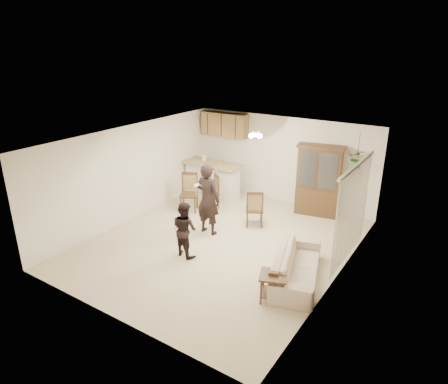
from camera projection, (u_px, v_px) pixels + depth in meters
The scene contains 23 objects.
floor at pixel (220, 243), 9.40m from camera, with size 6.50×6.50×0.00m, color beige.
ceiling at pixel (220, 139), 8.51m from camera, with size 5.50×6.50×0.02m, color white.
wall_back at pixel (283, 160), 11.49m from camera, with size 5.50×0.02×2.50m, color white.
wall_front at pixel (108, 254), 6.41m from camera, with size 5.50×0.02×2.50m, color white.
wall_left at pixel (132, 173), 10.36m from camera, with size 0.02×6.50×2.50m, color white.
wall_right at pixel (341, 222), 7.54m from camera, with size 0.02×6.50×2.50m, color white.
breakfast_bar at pixel (213, 181), 12.01m from camera, with size 1.60×0.55×1.00m, color silver.
bar_top at pixel (212, 164), 11.81m from camera, with size 1.75×0.70×0.08m, color tan.
upper_cabinets at pixel (224, 125), 12.03m from camera, with size 1.50×0.34×0.70m, color olive.
vertical_blinds at pixel (352, 213), 8.32m from camera, with size 0.06×2.30×2.10m, color beige, non-canonical shape.
ceiling_fixture at pixel (256, 134), 9.38m from camera, with size 0.36×0.36×0.20m, color beige, non-canonical shape.
hanging_plant at pixel (357, 159), 9.44m from camera, with size 0.43×0.37×0.48m, color #325522.
plant_cord at pixel (359, 145), 9.32m from camera, with size 0.01×0.01×0.65m, color black.
sofa at pixel (297, 263), 7.87m from camera, with size 1.87×0.73×0.73m, color #F1E0C7.
adult at pixel (208, 199), 9.61m from camera, with size 0.66×0.43×1.80m, color black.
child at pixel (185, 227), 8.67m from camera, with size 0.66×0.51×1.35m, color black.
china_hutch at pixel (318, 181), 10.68m from camera, with size 1.29×0.68×1.93m.
side_table at pixel (273, 286), 7.26m from camera, with size 0.62×0.62×0.59m.
chair_bar at pixel (189, 200), 11.12m from camera, with size 0.64×0.64×1.06m.
chair_hutch_left at pixel (210, 199), 11.31m from camera, with size 0.61×0.61×0.98m.
chair_hutch_right at pixel (254, 215), 10.23m from camera, with size 0.59×0.59×0.98m.
controller_adult at pixel (197, 185), 9.13m from camera, with size 0.05×0.15×0.05m, color white.
controller_child at pixel (174, 227), 8.44m from camera, with size 0.03×0.11×0.03m, color white.
Camera 1 is at (4.65, -6.95, 4.46)m, focal length 32.00 mm.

